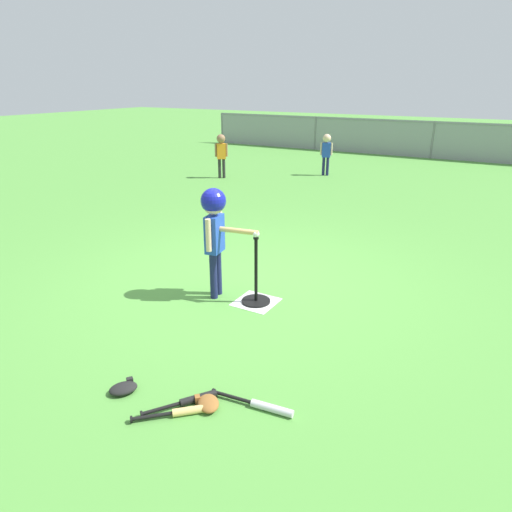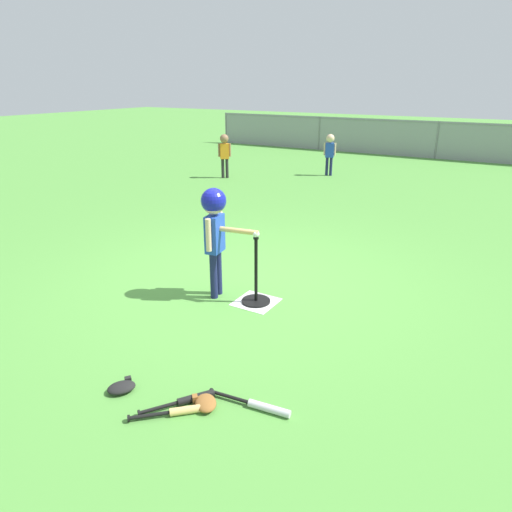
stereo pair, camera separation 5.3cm
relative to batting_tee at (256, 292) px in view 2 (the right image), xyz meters
name	(u,v)px [view 2 (the right image)]	position (x,y,z in m)	size (l,w,h in m)	color
ground_plane	(251,281)	(-0.34, 0.47, -0.13)	(60.00, 60.00, 0.00)	#51933D
home_plate	(256,302)	(0.00, 0.00, -0.12)	(0.44, 0.44, 0.01)	white
batting_tee	(256,292)	(0.00, 0.00, 0.00)	(0.32, 0.32, 0.76)	black
baseball_on_tee	(256,234)	(0.00, 0.00, 0.67)	(0.07, 0.07, 0.07)	white
batter_child	(215,221)	(-0.47, -0.08, 0.76)	(0.64, 0.35, 1.25)	#191E4C
fielder_deep_center	(330,149)	(-2.16, 7.33, 0.55)	(0.30, 0.21, 1.05)	#191E4C
fielder_deep_left	(224,150)	(-4.30, 5.68, 0.57)	(0.27, 0.23, 1.08)	#262626
spare_bat_silver	(261,406)	(0.95, -1.53, -0.10)	(0.67, 0.13, 0.06)	silver
spare_bat_wood	(181,411)	(0.47, -1.88, -0.10)	(0.47, 0.45, 0.06)	#DBB266
spare_bat_black	(188,400)	(0.44, -1.75, -0.10)	(0.38, 0.51, 0.06)	black
glove_by_plate	(122,387)	(-0.11, -1.90, -0.09)	(0.26, 0.27, 0.07)	black
glove_near_bats	(205,403)	(0.58, -1.72, -0.09)	(0.27, 0.27, 0.07)	brown
outfield_fence	(437,139)	(-0.34, 11.68, 0.49)	(16.06, 0.06, 1.15)	slate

